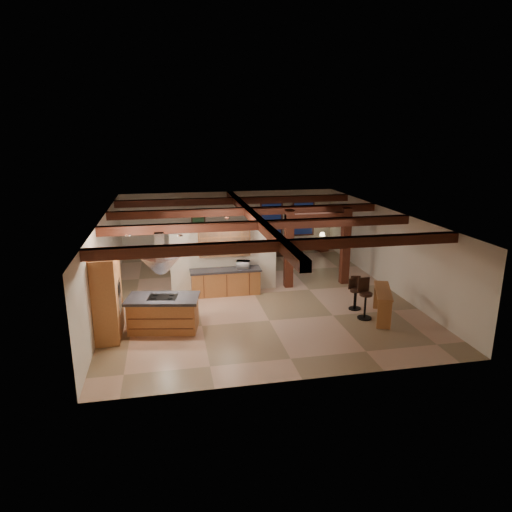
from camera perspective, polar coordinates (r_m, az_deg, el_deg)
The scene contains 23 objects.
ground at distance 16.41m, azimuth -0.26°, elevation -4.69°, with size 12.00×12.00×0.00m, color tan.
room_walls at distance 15.89m, azimuth -0.26°, elevation 1.35°, with size 12.00×12.00×12.00m.
ceiling_beams at distance 15.68m, azimuth -0.27°, elevation 4.83°, with size 10.00×12.00×0.28m.
timber_posts at distance 16.99m, azimuth 7.72°, elevation 2.08°, with size 2.50×0.30×2.90m.
partition_wall at distance 16.39m, azimuth -4.03°, elevation -0.71°, with size 3.80×0.18×2.20m, color silver.
pantry_cabinet at distance 13.41m, azimuth -18.07°, elevation -4.71°, with size 0.67×1.60×2.40m.
back_counter at distance 16.21m, azimuth -3.81°, elevation -3.21°, with size 2.50×0.66×0.94m.
upper_display_cabinet at distance 16.02m, azimuth -3.99°, elevation 1.69°, with size 1.80×0.36×0.95m.
range_hood at distance 13.20m, azimuth -11.77°, elevation -1.90°, with size 1.10×1.10×1.40m.
back_windows at distance 22.22m, azimuth 3.95°, elevation 4.63°, with size 2.70×0.07×1.70m.
framed_art at distance 21.48m, azimuth -7.23°, elevation 4.71°, with size 0.65×0.05×0.85m.
recessed_cans at distance 13.49m, azimuth -9.33°, elevation 3.37°, with size 3.16×2.46×0.03m.
kitchen_island at distance 13.63m, azimuth -11.48°, elevation -7.00°, with size 2.22×1.45×1.02m.
dining_table at distance 18.58m, azimuth -1.32°, elevation -1.23°, with size 1.83×1.02×0.65m, color #3E190F.
sofa at distance 21.46m, azimuth 2.64°, elevation 1.05°, with size 2.24×0.88×0.65m, color black.
microwave at distance 16.12m, azimuth -1.62°, elevation -1.07°, with size 0.47×0.32×0.26m, color silver.
bar_counter at distance 14.63m, azimuth 15.54°, elevation -5.21°, with size 1.07×1.81×0.93m.
side_table at distance 22.32m, azimuth 8.23°, elevation 1.40°, with size 0.48×0.48×0.60m, color #39160E.
table_lamp at distance 22.20m, azimuth 8.28°, elevation 2.69°, with size 0.26×0.26×0.31m.
bar_stool_a at distance 14.50m, azimuth 13.45°, elevation -5.18°, with size 0.44×0.44×1.27m.
bar_stool_b at distance 15.19m, azimuth 12.15°, elevation -4.66°, with size 0.37×0.39×1.02m.
bar_stool_c at distance 15.23m, azimuth 12.36°, elevation -4.49°, with size 0.38×0.39×1.08m.
dining_chairs at distance 18.50m, azimuth -1.33°, elevation -0.32°, with size 2.13×2.13×1.24m.
Camera 1 is at (-2.91, -15.14, 5.63)m, focal length 32.00 mm.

